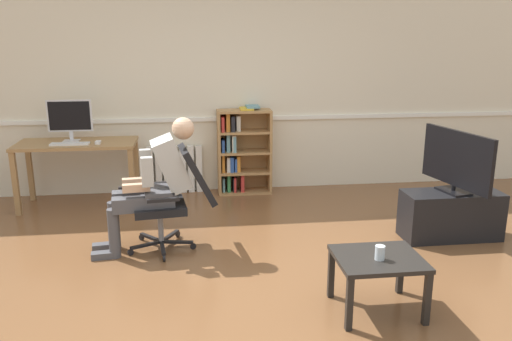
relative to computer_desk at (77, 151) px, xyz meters
name	(u,v)px	position (x,y,z in m)	size (l,w,h in m)	color
ground_plane	(251,280)	(1.75, -2.15, -0.65)	(18.00, 18.00, 0.00)	brown
back_wall	(226,84)	(1.75, 0.50, 0.70)	(12.00, 0.13, 2.70)	beige
computer_desk	(77,151)	(0.00, 0.00, 0.00)	(1.33, 0.62, 0.76)	#9E7547
imac_monitor	(70,117)	(-0.07, 0.08, 0.38)	(0.50, 0.14, 0.47)	silver
keyboard	(70,144)	(-0.04, -0.14, 0.12)	(0.42, 0.12, 0.02)	white
computer_mouse	(98,142)	(0.26, -0.12, 0.12)	(0.06, 0.10, 0.03)	white
bookshelf	(240,151)	(1.90, 0.29, -0.12)	(0.67, 0.29, 1.10)	#AD7F4C
radiator	(175,169)	(1.08, 0.39, -0.35)	(0.68, 0.08, 0.60)	white
office_chair	(177,194)	(1.15, -1.38, -0.13)	(0.83, 0.63, 0.96)	black
person_seated	(154,182)	(0.96, -1.40, 0.00)	(0.98, 0.43, 1.23)	#4C4C51
tv_stand	(451,215)	(3.80, -1.48, -0.42)	(0.95, 0.37, 0.47)	black
tv_screen	(457,160)	(3.80, -1.48, 0.13)	(0.26, 0.92, 0.60)	black
coffee_table	(378,265)	(2.60, -2.73, -0.29)	(0.61, 0.52, 0.42)	black
drinking_glass	(380,253)	(2.59, -2.77, -0.18)	(0.07, 0.07, 0.10)	silver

